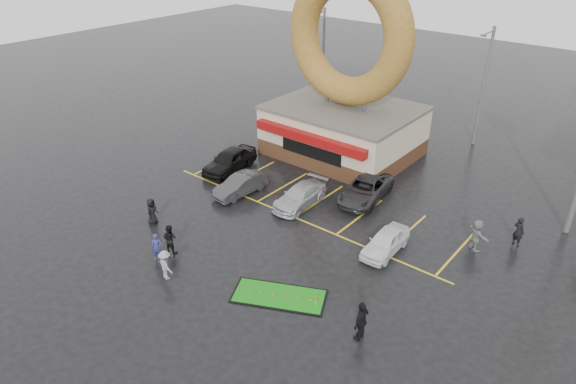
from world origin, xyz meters
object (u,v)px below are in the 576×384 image
Objects in this scene: streetlight_left at (323,58)px; dumpster at (277,125)px; car_white at (385,242)px; putting_green at (279,296)px; car_silver at (300,196)px; car_black at (230,160)px; car_grey at (365,189)px; person_blue at (157,247)px; donut_shop at (345,96)px; streetlight_mid at (483,85)px; person_cameraman at (361,321)px; car_dgrey at (241,185)px.

dumpster is (0.48, -6.83, -4.13)m from streetlight_left.
car_white is 0.75× the size of putting_green.
streetlight_left reaches higher than car_silver.
car_silver is 6.73m from car_white.
car_black is 0.94× the size of car_grey.
car_white is 2.32× the size of person_blue.
car_black is 9.87m from car_grey.
putting_green is (4.61, -7.53, -0.58)m from car_silver.
donut_shop reaches higher than car_silver.
streetlight_left is 1.00× the size of streetlight_mid.
streetlight_mid is 16.16m from dumpster.
person_cameraman is 23.76m from dumpster.
streetlight_mid is 1.95× the size of car_black.
car_white reaches higher than putting_green.
streetlight_mid reaches higher than person_blue.
car_silver is at bearing 168.61° from car_white.
streetlight_left reaches higher than person_blue.
streetlight_left is 2.33× the size of car_dgrey.
streetlight_left is (-7.00, 6.95, 0.32)m from donut_shop.
streetlight_mid is 1.84× the size of car_grey.
dumpster is (-15.46, 9.40, 0.03)m from car_white.
car_grey is at bearing 39.00° from car_dgrey.
streetlight_left is at bearing 67.10° from person_blue.
car_dgrey is 4.05m from car_silver.
car_silver is at bearing 37.47° from person_blue.
person_cameraman is at bearing -29.75° from person_blue.
car_black reaches higher than car_silver.
car_black is 2.95× the size of person_blue.
car_silver is 8.85m from putting_green.
donut_shop reaches higher than putting_green.
donut_shop is 2.93× the size of car_black.
person_blue reaches higher than putting_green.
donut_shop is at bearing 8.05° from dumpster.
donut_shop is at bearing -131.38° from streetlight_mid.
person_cameraman is (12.86, -6.09, 0.32)m from car_dgrey.
person_cameraman reaches higher than putting_green.
person_blue is at bearing -105.20° from streetlight_mid.
person_blue is at bearing -119.38° from car_grey.
putting_green is (11.43, -8.24, -0.75)m from car_black.
person_blue is at bearing -84.47° from person_cameraman.
car_black is at bearing -120.99° from person_cameraman.
donut_shop is 10.33m from car_dgrey.
car_grey reaches higher than car_dgrey.
person_cameraman is 0.40× the size of putting_green.
putting_green is at bearing -24.90° from person_blue.
car_dgrey is 14.23m from person_cameraman.
car_grey is 2.71× the size of dumpster.
car_black is 17.80m from person_cameraman.
car_dgrey is 2.15× the size of dumpster.
streetlight_left is 2.11× the size of car_silver.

